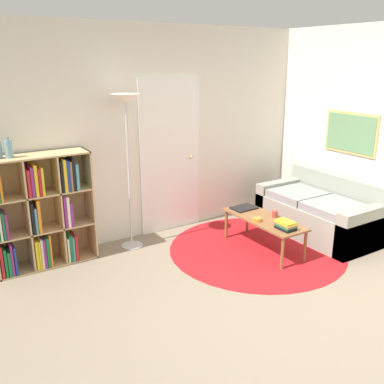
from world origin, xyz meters
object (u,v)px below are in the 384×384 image
(laptop, at_px, (244,208))
(bottle_right, at_px, (9,149))
(bookshelf, at_px, (40,212))
(couch, at_px, (322,213))
(bowl, at_px, (257,220))
(floor_lamp, at_px, (126,118))
(coffee_table, at_px, (264,222))
(cup, at_px, (275,214))

(laptop, height_order, bottle_right, bottle_right)
(bookshelf, height_order, bottle_right, bottle_right)
(bookshelf, xyz_separation_m, couch, (3.30, -1.00, -0.34))
(bowl, bearing_deg, laptop, 70.65)
(bookshelf, bearing_deg, couch, -16.91)
(floor_lamp, relative_size, coffee_table, 1.67)
(coffee_table, distance_m, bottle_right, 2.90)
(bookshelf, bearing_deg, bottle_right, -176.30)
(cup, distance_m, bottle_right, 3.01)
(couch, relative_size, cup, 19.77)
(coffee_table, relative_size, laptop, 3.50)
(floor_lamp, xyz_separation_m, coffee_table, (1.30, -0.91, -1.20))
(couch, bearing_deg, laptop, 157.36)
(laptop, xyz_separation_m, bowl, (-0.15, -0.42, 0.01))
(floor_lamp, relative_size, bowl, 16.78)
(bookshelf, height_order, cup, bookshelf)
(coffee_table, relative_size, bowl, 10.06)
(floor_lamp, distance_m, laptop, 1.82)
(floor_lamp, bearing_deg, bookshelf, 175.70)
(couch, distance_m, laptop, 1.06)
(cup, bearing_deg, coffee_table, 164.01)
(laptop, bearing_deg, bowl, -109.35)
(bookshelf, relative_size, coffee_table, 1.14)
(floor_lamp, xyz_separation_m, couch, (2.28, -0.93, -1.29))
(laptop, relative_size, bottle_right, 1.44)
(bowl, distance_m, bottle_right, 2.77)
(floor_lamp, relative_size, couch, 1.19)
(floor_lamp, bearing_deg, cup, -33.55)
(bookshelf, height_order, bowl, bookshelf)
(laptop, bearing_deg, floor_lamp, 158.31)
(floor_lamp, height_order, laptop, floor_lamp)
(bowl, distance_m, cup, 0.27)
(floor_lamp, relative_size, cup, 23.59)
(bowl, bearing_deg, bottle_right, 157.38)
(laptop, height_order, cup, cup)
(laptop, distance_m, bowl, 0.45)
(couch, bearing_deg, coffee_table, 179.14)
(bookshelf, bearing_deg, cup, -22.73)
(coffee_table, distance_m, cup, 0.16)
(floor_lamp, height_order, coffee_table, floor_lamp)
(bookshelf, relative_size, bottle_right, 5.72)
(floor_lamp, distance_m, cup, 2.05)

